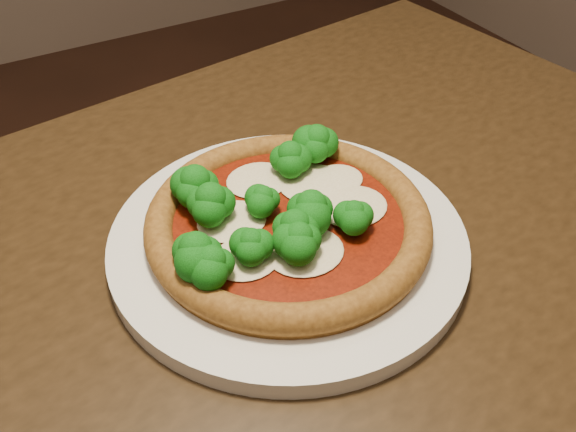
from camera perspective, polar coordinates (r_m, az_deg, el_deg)
dining_table at (r=0.68m, az=-3.77°, el=-10.99°), size 1.25×0.86×0.75m
plate at (r=0.61m, az=-0.00°, el=-2.21°), size 0.34×0.34×0.02m
pizza at (r=0.60m, az=-0.54°, el=-0.13°), size 0.27×0.27×0.06m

